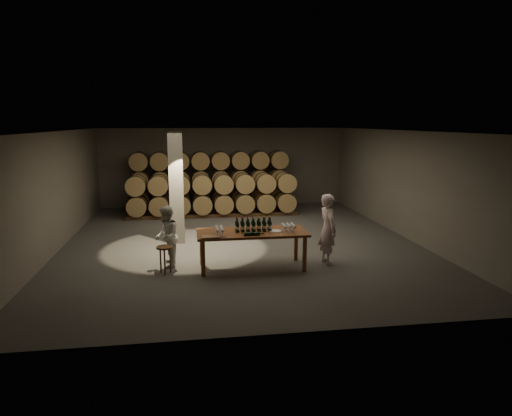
{
  "coord_description": "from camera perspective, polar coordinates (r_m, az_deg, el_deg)",
  "views": [
    {
      "loc": [
        -1.48,
        -12.89,
        3.46
      ],
      "look_at": [
        0.38,
        -0.61,
        1.1
      ],
      "focal_mm": 32.0,
      "sensor_mm": 36.0,
      "label": 1
    }
  ],
  "objects": [
    {
      "name": "glass_cluster_left",
      "position": [
        10.58,
        -4.61,
        -2.63
      ],
      "size": [
        0.19,
        0.52,
        0.16
      ],
      "color": "silver",
      "rests_on": "tasting_table"
    },
    {
      "name": "pen",
      "position": [
        10.29,
        -4.13,
        -3.64
      ],
      "size": [
        0.15,
        0.06,
        0.01
      ],
      "primitive_type": "cylinder",
      "rotation": [
        0.0,
        1.57,
        -0.34
      ],
      "color": "black",
      "rests_on": "tasting_table"
    },
    {
      "name": "plate",
      "position": [
        10.82,
        2.41,
        -2.89
      ],
      "size": [
        0.3,
        0.3,
        0.02
      ],
      "primitive_type": "cylinder",
      "color": "white",
      "rests_on": "tasting_table"
    },
    {
      "name": "notebook_corner",
      "position": [
        10.31,
        -6.18,
        -3.61
      ],
      "size": [
        0.24,
        0.3,
        0.02
      ],
      "primitive_type": "cube",
      "rotation": [
        0.0,
        0.0,
        -0.1
      ],
      "color": "brown",
      "rests_on": "tasting_table"
    },
    {
      "name": "bottle_cluster",
      "position": [
        10.82,
        -0.33,
        -2.26
      ],
      "size": [
        0.87,
        0.24,
        0.34
      ],
      "color": "black",
      "rests_on": "tasting_table"
    },
    {
      "name": "barrel_stack_front",
      "position": [
        16.92,
        -5.43,
        1.76
      ],
      "size": [
        6.26,
        0.95,
        1.57
      ],
      "color": "brown",
      "rests_on": "ground"
    },
    {
      "name": "tasting_table",
      "position": [
        10.83,
        -0.5,
        -3.48
      ],
      "size": [
        2.6,
        1.1,
        0.9
      ],
      "color": "brown",
      "rests_on": "ground"
    },
    {
      "name": "barrel_stack_back",
      "position": [
        18.26,
        -5.7,
        3.59
      ],
      "size": [
        6.26,
        0.95,
        2.31
      ],
      "color": "brown",
      "rests_on": "ground"
    },
    {
      "name": "room",
      "position": [
        13.23,
        -9.93,
        2.52
      ],
      "size": [
        12.0,
        12.0,
        12.0
      ],
      "color": "#4C4A47",
      "rests_on": "ground"
    },
    {
      "name": "notebook_near",
      "position": [
        10.28,
        -5.18,
        -3.62
      ],
      "size": [
        0.24,
        0.2,
        0.03
      ],
      "primitive_type": "cube",
      "rotation": [
        0.0,
        0.0,
        0.02
      ],
      "color": "brown",
      "rests_on": "tasting_table"
    },
    {
      "name": "stool",
      "position": [
        10.73,
        -11.33,
        -5.33
      ],
      "size": [
        0.39,
        0.39,
        0.64
      ],
      "rotation": [
        0.0,
        0.0,
        -0.04
      ],
      "color": "brown",
      "rests_on": "ground"
    },
    {
      "name": "person_man",
      "position": [
        11.29,
        8.97,
        -2.63
      ],
      "size": [
        0.51,
        0.69,
        1.74
      ],
      "primitive_type": "imported",
      "rotation": [
        0.0,
        0.0,
        1.72
      ],
      "color": "white",
      "rests_on": "ground"
    },
    {
      "name": "lying_bottles",
      "position": [
        10.42,
        -0.46,
        -3.24
      ],
      "size": [
        0.47,
        0.08,
        0.08
      ],
      "color": "black",
      "rests_on": "tasting_table"
    },
    {
      "name": "person_woman",
      "position": [
        11.16,
        -11.14,
        -3.52
      ],
      "size": [
        0.58,
        0.74,
        1.49
      ],
      "primitive_type": "imported",
      "rotation": [
        0.0,
        0.0,
        -1.6
      ],
      "color": "silver",
      "rests_on": "ground"
    },
    {
      "name": "glass_cluster_right",
      "position": [
        10.88,
        4.1,
        -2.24
      ],
      "size": [
        0.3,
        0.41,
        0.16
      ],
      "color": "silver",
      "rests_on": "tasting_table"
    }
  ]
}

